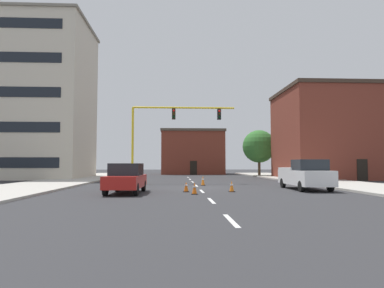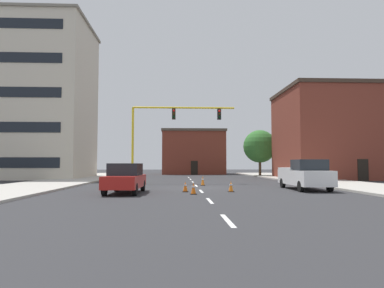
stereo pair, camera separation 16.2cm
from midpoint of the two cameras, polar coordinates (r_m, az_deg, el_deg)
name	(u,v)px [view 2 (the right image)]	position (r m, az deg, el deg)	size (l,w,h in m)	color
ground_plane	(198,188)	(24.39, 1.22, -7.38)	(160.00, 160.00, 0.00)	#2D2D30
sidewalk_left	(64,181)	(33.96, -20.60, -5.92)	(6.00, 56.00, 0.14)	#B2ADA3
sidewalk_right	(317,181)	(35.09, 20.42, -5.83)	(6.00, 56.00, 0.14)	#B2ADA3
lane_stripe_seg_0	(228,220)	(10.55, 6.44, -12.64)	(0.16, 2.40, 0.01)	silver
lane_stripe_seg_1	(210,201)	(15.95, 3.29, -9.49)	(0.16, 2.40, 0.01)	silver
lane_stripe_seg_2	(201,191)	(21.41, 1.76, -7.93)	(0.16, 2.40, 0.01)	silver
lane_stripe_seg_3	(196,186)	(26.88, 0.86, -7.00)	(0.16, 2.40, 0.01)	silver
lane_stripe_seg_4	(193,182)	(32.36, 0.27, -6.39)	(0.16, 2.40, 0.01)	silver
lane_stripe_seg_5	(190,179)	(37.85, -0.15, -5.95)	(0.16, 2.40, 0.01)	silver
lane_stripe_seg_6	(189,177)	(43.34, -0.47, -5.62)	(0.16, 2.40, 0.01)	silver
building_tall_left	(25,100)	(45.63, -26.15, 6.65)	(15.26, 11.10, 18.72)	beige
building_brick_center	(193,152)	(58.35, 0.23, -1.41)	(10.51, 9.59, 7.38)	brown
building_row_right	(338,134)	(42.99, 23.35, 1.57)	(12.93, 10.65, 10.39)	brown
traffic_signal_gantry	(148,157)	(30.29, -7.32, -2.22)	(9.99, 1.20, 6.83)	yellow
tree_right_far	(260,146)	(47.57, 11.41, -0.40)	(4.50, 4.50, 6.38)	brown
pickup_truck_white	(305,175)	(23.77, 18.58, -4.96)	(2.08, 5.43, 1.99)	white
sedan_red_near_left	(125,178)	(20.25, -10.92, -5.62)	(2.02, 4.57, 1.74)	#B21E19
traffic_cone_roadside_a	(185,187)	(20.84, -0.90, -7.19)	(0.36, 0.36, 0.65)	black
traffic_cone_roadside_b	(231,186)	(21.04, 6.78, -7.09)	(0.36, 0.36, 0.68)	black
traffic_cone_roadside_c	(193,188)	(19.20, 0.49, -7.48)	(0.36, 0.36, 0.67)	black
traffic_cone_roadside_d	(203,181)	(27.01, 1.99, -6.17)	(0.36, 0.36, 0.79)	black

